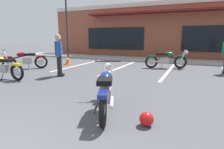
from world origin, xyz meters
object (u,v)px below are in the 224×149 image
object	(u,v)px
motorcycle_black_cruiser	(25,60)
parking_lot_lamp_post	(65,11)
motorcycle_silver_naked	(3,67)
motorcycle_foreground_classic	(106,90)
helmet_on_pavement	(147,119)
motorcycle_red_sportbike	(166,59)
traffic_cone	(67,60)
person_in_shorts_foreground	(59,53)

from	to	relation	value
motorcycle_black_cruiser	parking_lot_lamp_post	distance (m)	5.55
motorcycle_black_cruiser	motorcycle_silver_naked	size ratio (longest dim) A/B	0.81
motorcycle_foreground_classic	helmet_on_pavement	distance (m)	1.08
motorcycle_foreground_classic	helmet_on_pavement	size ratio (longest dim) A/B	7.70
motorcycle_red_sportbike	traffic_cone	size ratio (longest dim) A/B	3.84
motorcycle_black_cruiser	person_in_shorts_foreground	distance (m)	2.83
motorcycle_red_sportbike	parking_lot_lamp_post	size ratio (longest dim) A/B	0.39
motorcycle_black_cruiser	traffic_cone	xyz separation A→B (m)	(0.97, 2.10, -0.20)
parking_lot_lamp_post	motorcycle_red_sportbike	bearing A→B (deg)	-12.20
motorcycle_foreground_classic	parking_lot_lamp_post	xyz separation A→B (m)	(-6.97, 7.90, 2.89)
helmet_on_pavement	parking_lot_lamp_post	bearing A→B (deg)	133.87
motorcycle_foreground_classic	motorcycle_silver_naked	bearing A→B (deg)	165.42
motorcycle_red_sportbike	traffic_cone	distance (m)	5.47
motorcycle_silver_naked	motorcycle_black_cruiser	bearing A→B (deg)	118.84
motorcycle_silver_naked	traffic_cone	world-z (taller)	motorcycle_silver_naked
motorcycle_foreground_classic	motorcycle_black_cruiser	world-z (taller)	same
parking_lot_lamp_post	helmet_on_pavement	bearing A→B (deg)	-46.13
parking_lot_lamp_post	motorcycle_foreground_classic	bearing A→B (deg)	-48.61
traffic_cone	motorcycle_silver_naked	bearing A→B (deg)	-88.21
helmet_on_pavement	parking_lot_lamp_post	distance (m)	11.89
motorcycle_red_sportbike	motorcycle_silver_naked	bearing A→B (deg)	-136.17
motorcycle_red_sportbike	motorcycle_black_cruiser	xyz separation A→B (m)	(-6.35, -3.06, 0.00)
parking_lot_lamp_post	person_in_shorts_foreground	bearing A→B (deg)	-55.58
motorcycle_foreground_classic	motorcycle_silver_naked	size ratio (longest dim) A/B	0.95
motorcycle_red_sportbike	traffic_cone	world-z (taller)	motorcycle_red_sportbike
person_in_shorts_foreground	helmet_on_pavement	xyz separation A→B (m)	(4.28, -2.92, -0.82)
motorcycle_black_cruiser	person_in_shorts_foreground	xyz separation A→B (m)	(2.70, -0.70, 0.49)
motorcycle_black_cruiser	parking_lot_lamp_post	xyz separation A→B (m)	(-0.96, 4.64, 2.89)
motorcycle_foreground_classic	motorcycle_black_cruiser	xyz separation A→B (m)	(-6.01, 3.27, 0.00)
motorcycle_foreground_classic	motorcycle_silver_naked	xyz separation A→B (m)	(-4.91, 1.28, 0.00)
helmet_on_pavement	motorcycle_silver_naked	bearing A→B (deg)	164.53
motorcycle_red_sportbike	motorcycle_black_cruiser	size ratio (longest dim) A/B	1.19
motorcycle_red_sportbike	parking_lot_lamp_post	xyz separation A→B (m)	(-7.31, 1.58, 2.89)
motorcycle_foreground_classic	parking_lot_lamp_post	distance (m)	10.92
motorcycle_red_sportbike	helmet_on_pavement	xyz separation A→B (m)	(0.62, -6.67, -0.33)
motorcycle_black_cruiser	motorcycle_silver_naked	world-z (taller)	same
motorcycle_red_sportbike	parking_lot_lamp_post	bearing A→B (deg)	167.80
motorcycle_red_sportbike	motorcycle_silver_naked	xyz separation A→B (m)	(-5.26, -5.05, 0.00)
motorcycle_black_cruiser	traffic_cone	distance (m)	2.32
person_in_shorts_foreground	traffic_cone	distance (m)	3.36
motorcycle_silver_naked	parking_lot_lamp_post	distance (m)	7.52
helmet_on_pavement	parking_lot_lamp_post	size ratio (longest dim) A/B	0.05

